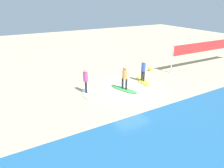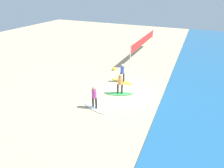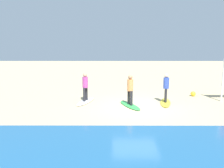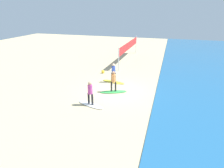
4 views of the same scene
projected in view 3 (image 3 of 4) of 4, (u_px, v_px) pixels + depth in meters
ground_plane at (136, 107)px, 12.81m from camera, size 60.00×60.00×0.00m
surfboard_yellow at (165, 102)px, 13.61m from camera, size 0.98×2.17×0.09m
surfer_yellow at (166, 86)px, 13.43m from camera, size 0.32×0.45×1.64m
surfboard_green at (130, 105)px, 13.00m from camera, size 1.33×2.15×0.09m
surfer_green at (130, 88)px, 12.83m from camera, size 0.32×0.43×1.64m
surfboard_white at (86, 101)px, 13.86m from camera, size 1.18×2.17×0.09m
surfer_white at (85, 85)px, 13.68m from camera, size 0.32×0.44×1.64m
beach_ball at (193, 94)px, 15.31m from camera, size 0.32×0.32×0.32m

